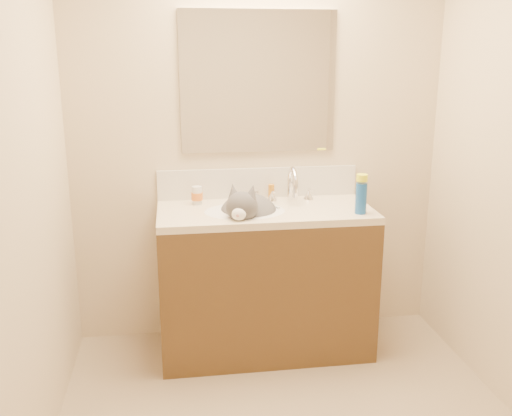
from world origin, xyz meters
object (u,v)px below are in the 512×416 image
object	(u,v)px
faucet	(292,187)
cat	(248,214)
vanity_cabinet	(265,283)
pill_bottle	(197,195)
spray_can	(361,198)
basin	(245,223)
silver_jar	(254,195)
amber_bottle	(271,192)

from	to	relation	value
faucet	cat	xyz separation A→B (m)	(-0.28, -0.16, -0.10)
vanity_cabinet	pill_bottle	xyz separation A→B (m)	(-0.37, 0.16, 0.50)
vanity_cabinet	faucet	bearing A→B (deg)	37.29
cat	spray_can	world-z (taller)	cat
basin	silver_jar	xyz separation A→B (m)	(0.08, 0.22, 0.10)
vanity_cabinet	spray_can	distance (m)	0.75
vanity_cabinet	pill_bottle	size ratio (longest dim) A/B	11.50
vanity_cabinet	amber_bottle	world-z (taller)	amber_bottle
basin	amber_bottle	xyz separation A→B (m)	(0.19, 0.24, 0.11)
vanity_cabinet	faucet	world-z (taller)	faucet
amber_bottle	basin	bearing A→B (deg)	-128.41
cat	amber_bottle	world-z (taller)	cat
silver_jar	amber_bottle	distance (m)	0.11
amber_bottle	spray_can	distance (m)	0.57
faucet	silver_jar	distance (m)	0.23
vanity_cabinet	cat	size ratio (longest dim) A/B	2.44
basin	spray_can	world-z (taller)	spray_can
basin	spray_can	distance (m)	0.65
basin	silver_jar	bearing A→B (deg)	69.31
vanity_cabinet	spray_can	size ratio (longest dim) A/B	7.13
basin	spray_can	bearing A→B (deg)	-12.77
amber_bottle	faucet	bearing A→B (deg)	-33.54
vanity_cabinet	basin	bearing A→B (deg)	-165.96
vanity_cabinet	silver_jar	xyz separation A→B (m)	(-0.04, 0.19, 0.48)
cat	silver_jar	bearing A→B (deg)	92.88
vanity_cabinet	cat	bearing A→B (deg)	-165.88
basin	vanity_cabinet	bearing A→B (deg)	14.04
faucet	silver_jar	size ratio (longest dim) A/B	4.47
spray_can	silver_jar	bearing A→B (deg)	146.23
cat	basin	bearing A→B (deg)	-146.62
amber_bottle	spray_can	xyz separation A→B (m)	(0.43, -0.38, 0.04)
basin	silver_jar	world-z (taller)	silver_jar
vanity_cabinet	cat	xyz separation A→B (m)	(-0.10, -0.03, 0.43)
silver_jar	faucet	bearing A→B (deg)	-13.07
pill_bottle	spray_can	distance (m)	0.93
faucet	spray_can	size ratio (longest dim) A/B	1.66
faucet	pill_bottle	bearing A→B (deg)	178.04
vanity_cabinet	cat	distance (m)	0.44
basin	pill_bottle	world-z (taller)	pill_bottle
cat	spray_can	bearing A→B (deg)	6.40
pill_bottle	cat	bearing A→B (deg)	-34.03
basin	pill_bottle	xyz separation A→B (m)	(-0.25, 0.19, 0.12)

